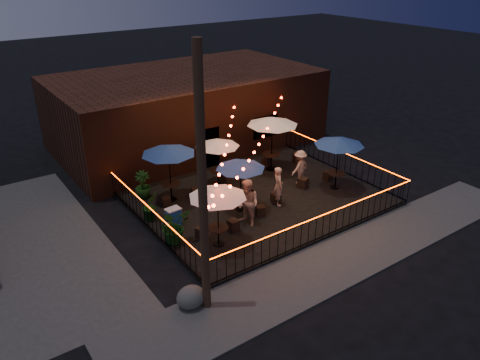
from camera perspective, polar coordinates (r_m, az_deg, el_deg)
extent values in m
plane|color=black|center=(19.21, 5.76, -4.84)|extent=(110.00, 110.00, 0.00)
cube|color=black|center=(20.52, 2.16, -2.36)|extent=(10.00, 8.00, 0.15)
cube|color=#474442|center=(17.28, 12.82, -9.16)|extent=(18.00, 2.50, 0.05)
cube|color=#3E1D11|center=(26.55, -6.55, 8.60)|extent=(14.00, 8.00, 4.00)
cube|color=black|center=(23.20, -3.94, 3.80)|extent=(1.20, 0.24, 2.20)
cube|color=black|center=(24.88, 2.96, 6.59)|extent=(1.60, 0.24, 1.20)
cylinder|color=#3B2818|center=(12.65, -4.59, -1.24)|extent=(0.26, 0.26, 8.00)
cube|color=black|center=(17.86, 9.96, -6.83)|extent=(10.00, 0.04, 0.04)
cube|color=black|center=(17.39, 10.19, -4.27)|extent=(10.00, 0.04, 0.04)
cube|color=#F23B00|center=(17.38, 10.19, -4.18)|extent=(10.00, 0.03, 0.02)
cube|color=black|center=(18.25, -10.55, -6.12)|extent=(0.04, 8.00, 0.04)
cube|color=black|center=(17.79, -10.79, -3.60)|extent=(0.04, 8.00, 0.04)
cube|color=#F23B00|center=(17.77, -10.80, -3.52)|extent=(0.03, 8.00, 0.02)
cube|color=black|center=(23.52, 11.95, 1.30)|extent=(0.04, 8.00, 0.04)
cube|color=black|center=(23.17, 12.15, 3.37)|extent=(0.04, 8.00, 0.04)
cube|color=#F23B00|center=(23.16, 12.16, 3.44)|extent=(0.03, 8.00, 0.02)
cylinder|color=black|center=(17.33, -2.62, -7.78)|extent=(0.42, 0.42, 0.03)
cylinder|color=black|center=(17.15, -2.64, -6.85)|extent=(0.06, 0.06, 0.68)
cylinder|color=black|center=(16.96, -2.66, -5.85)|extent=(0.76, 0.76, 0.04)
cylinder|color=black|center=(16.74, -2.69, -4.58)|extent=(0.04, 0.04, 2.27)
cone|color=white|center=(16.26, -2.76, -1.56)|extent=(2.18, 2.18, 0.33)
cylinder|color=black|center=(20.54, -8.31, -2.32)|extent=(0.46, 0.46, 0.03)
cylinder|color=black|center=(20.37, -8.38, -1.41)|extent=(0.06, 0.06, 0.75)
cylinder|color=black|center=(20.20, -8.44, -0.44)|extent=(0.83, 0.83, 0.04)
cylinder|color=black|center=(20.00, -8.53, 0.78)|extent=(0.05, 0.05, 2.48)
cone|color=navy|center=(19.58, -8.73, 3.67)|extent=(2.57, 2.57, 0.36)
cylinder|color=black|center=(19.52, 0.06, -3.61)|extent=(0.40, 0.40, 0.03)
cylinder|color=black|center=(19.37, 0.06, -2.77)|extent=(0.05, 0.05, 0.66)
cylinder|color=black|center=(19.21, 0.06, -1.88)|extent=(0.73, 0.73, 0.04)
cylinder|color=black|center=(19.02, 0.07, -0.76)|extent=(0.04, 0.04, 2.19)
cone|color=navy|center=(18.61, 0.07, 1.89)|extent=(2.61, 2.61, 0.32)
cylinder|color=black|center=(21.72, -2.65, -0.45)|extent=(0.40, 0.40, 0.03)
cylinder|color=black|center=(21.58, -2.67, 0.32)|extent=(0.05, 0.05, 0.65)
cylinder|color=black|center=(21.44, -2.69, 1.13)|extent=(0.72, 0.72, 0.04)
cylinder|color=black|center=(21.27, -2.71, 2.15)|extent=(0.04, 0.04, 2.17)
cone|color=white|center=(20.91, -2.76, 4.54)|extent=(2.46, 2.46, 0.32)
cylinder|color=black|center=(21.79, 11.48, -0.88)|extent=(0.44, 0.44, 0.03)
cylinder|color=black|center=(21.64, 11.56, -0.03)|extent=(0.06, 0.06, 0.73)
cylinder|color=black|center=(21.48, 11.65, 0.87)|extent=(0.81, 0.81, 0.04)
cylinder|color=black|center=(21.30, 11.76, 2.00)|extent=(0.04, 0.04, 2.42)
cone|color=navy|center=(20.90, 12.01, 4.66)|extent=(2.51, 2.51, 0.35)
cylinder|color=black|center=(23.24, 3.80, 1.34)|extent=(0.49, 0.49, 0.03)
cylinder|color=black|center=(23.08, 3.83, 2.24)|extent=(0.07, 0.07, 0.80)
cylinder|color=black|center=(22.92, 3.86, 3.19)|extent=(0.89, 0.89, 0.04)
cylinder|color=black|center=(22.73, 3.90, 4.39)|extent=(0.05, 0.05, 2.68)
cone|color=white|center=(22.33, 3.99, 7.19)|extent=(3.11, 3.11, 0.39)
cube|color=black|center=(17.65, -4.69, -6.38)|extent=(0.48, 0.48, 0.44)
cube|color=black|center=(18.02, -0.81, -5.54)|extent=(0.39, 0.39, 0.44)
cube|color=black|center=(19.96, -8.96, -2.63)|extent=(0.42, 0.42, 0.41)
cube|color=black|center=(20.42, -5.34, -1.63)|extent=(0.47, 0.47, 0.47)
cube|color=black|center=(19.05, 2.51, -3.76)|extent=(0.47, 0.47, 0.42)
cube|color=black|center=(20.04, 4.40, -2.17)|extent=(0.50, 0.50, 0.46)
cube|color=black|center=(21.67, -1.67, 0.11)|extent=(0.46, 0.46, 0.44)
cube|color=black|center=(22.59, 1.65, 1.26)|extent=(0.51, 0.51, 0.47)
cube|color=black|center=(21.46, 7.67, -0.34)|extent=(0.52, 0.52, 0.47)
cube|color=black|center=(22.40, 10.65, 0.51)|extent=(0.38, 0.38, 0.42)
cube|color=black|center=(23.62, 3.21, 2.28)|extent=(0.45, 0.45, 0.42)
cube|color=black|center=(24.09, 7.03, 2.69)|extent=(0.52, 0.52, 0.48)
imported|color=tan|center=(19.62, 4.68, -0.75)|extent=(0.60, 0.73, 1.72)
imported|color=#D9A690|center=(18.04, 0.98, -2.83)|extent=(0.90, 1.06, 1.91)
imported|color=tan|center=(21.67, 7.33, 1.59)|extent=(1.12, 0.76, 1.60)
imported|color=#18370B|center=(17.30, -8.07, -5.56)|extent=(1.36, 1.24, 1.33)
imported|color=#0F370B|center=(18.90, -10.86, -3.07)|extent=(0.78, 0.68, 1.24)
imported|color=#17390B|center=(20.68, -11.76, -0.59)|extent=(0.76, 0.76, 1.21)
cube|color=blue|center=(18.44, -8.11, -4.56)|extent=(0.57, 0.42, 0.72)
cube|color=silver|center=(18.25, -8.18, -3.54)|extent=(0.61, 0.46, 0.04)
ellipsoid|color=#4D4E48|center=(14.70, -6.02, -14.01)|extent=(1.00, 0.88, 0.70)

